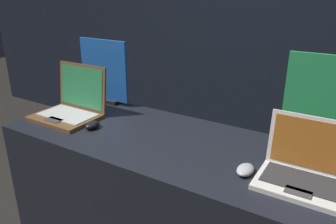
{
  "coord_description": "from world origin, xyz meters",
  "views": [
    {
      "loc": [
        0.79,
        -0.94,
        1.66
      ],
      "look_at": [
        0.01,
        0.34,
        1.08
      ],
      "focal_mm": 35.0,
      "sensor_mm": 36.0,
      "label": 1
    }
  ],
  "objects_px": {
    "mouse_front": "(92,125)",
    "promo_stand_front": "(104,73)",
    "mouse_back": "(245,170)",
    "laptop_back": "(306,169)",
    "promo_stand_back": "(323,110)",
    "laptop_front": "(72,105)"
  },
  "relations": [
    {
      "from": "mouse_front",
      "to": "promo_stand_front",
      "type": "xyz_separation_m",
      "value": [
        -0.23,
        0.37,
        0.18
      ]
    },
    {
      "from": "laptop_front",
      "to": "mouse_front",
      "type": "xyz_separation_m",
      "value": [
        0.23,
        -0.08,
        -0.05
      ]
    },
    {
      "from": "mouse_front",
      "to": "promo_stand_back",
      "type": "relative_size",
      "value": 0.2
    },
    {
      "from": "mouse_front",
      "to": "laptop_back",
      "type": "xyz_separation_m",
      "value": [
        1.08,
        0.05,
        0.04
      ]
    },
    {
      "from": "laptop_back",
      "to": "laptop_front",
      "type": "bearing_deg",
      "value": 178.79
    },
    {
      "from": "laptop_front",
      "to": "promo_stand_front",
      "type": "height_order",
      "value": "promo_stand_front"
    },
    {
      "from": "laptop_front",
      "to": "laptop_back",
      "type": "bearing_deg",
      "value": -1.21
    },
    {
      "from": "mouse_front",
      "to": "promo_stand_front",
      "type": "height_order",
      "value": "promo_stand_front"
    },
    {
      "from": "promo_stand_front",
      "to": "promo_stand_back",
      "type": "height_order",
      "value": "promo_stand_back"
    },
    {
      "from": "mouse_front",
      "to": "mouse_back",
      "type": "relative_size",
      "value": 0.89
    },
    {
      "from": "laptop_front",
      "to": "mouse_back",
      "type": "relative_size",
      "value": 3.54
    },
    {
      "from": "laptop_front",
      "to": "mouse_front",
      "type": "distance_m",
      "value": 0.25
    },
    {
      "from": "promo_stand_front",
      "to": "mouse_front",
      "type": "bearing_deg",
      "value": -57.99
    },
    {
      "from": "mouse_front",
      "to": "laptop_back",
      "type": "relative_size",
      "value": 0.27
    },
    {
      "from": "mouse_back",
      "to": "promo_stand_back",
      "type": "xyz_separation_m",
      "value": [
        0.22,
        0.32,
        0.2
      ]
    },
    {
      "from": "promo_stand_front",
      "to": "promo_stand_back",
      "type": "distance_m",
      "value": 1.32
    },
    {
      "from": "mouse_front",
      "to": "mouse_back",
      "type": "bearing_deg",
      "value": -0.55
    },
    {
      "from": "mouse_back",
      "to": "promo_stand_back",
      "type": "bearing_deg",
      "value": 55.55
    },
    {
      "from": "promo_stand_front",
      "to": "laptop_front",
      "type": "bearing_deg",
      "value": -90.0
    },
    {
      "from": "mouse_front",
      "to": "laptop_back",
      "type": "bearing_deg",
      "value": 2.7
    },
    {
      "from": "laptop_front",
      "to": "promo_stand_front",
      "type": "xyz_separation_m",
      "value": [
        -0.0,
        0.3,
        0.13
      ]
    },
    {
      "from": "laptop_back",
      "to": "promo_stand_back",
      "type": "relative_size",
      "value": 0.74
    }
  ]
}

